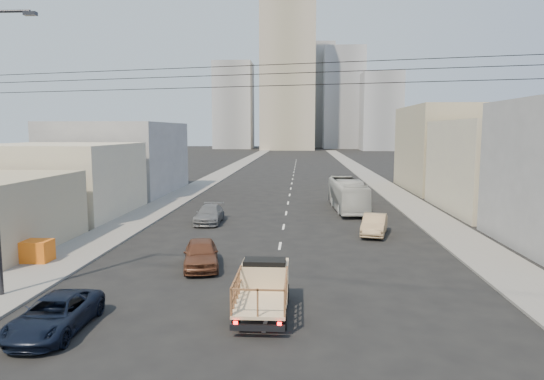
# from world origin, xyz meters

# --- Properties ---
(ground) EXTENTS (420.00, 420.00, 0.00)m
(ground) POSITION_xyz_m (0.00, 0.00, 0.00)
(ground) COLOR black
(ground) RESTS_ON ground
(sidewalk_left) EXTENTS (3.50, 180.00, 0.12)m
(sidewalk_left) POSITION_xyz_m (-11.75, 70.00, 0.06)
(sidewalk_left) COLOR slate
(sidewalk_left) RESTS_ON ground
(sidewalk_right) EXTENTS (3.50, 180.00, 0.12)m
(sidewalk_right) POSITION_xyz_m (11.75, 70.00, 0.06)
(sidewalk_right) COLOR slate
(sidewalk_right) RESTS_ON ground
(lane_dashes) EXTENTS (0.15, 104.00, 0.01)m
(lane_dashes) POSITION_xyz_m (0.00, 53.00, 0.01)
(lane_dashes) COLOR silver
(lane_dashes) RESTS_ON ground
(flatbed_pickup) EXTENTS (1.95, 4.41, 1.90)m
(flatbed_pickup) POSITION_xyz_m (-0.17, 2.92, 1.09)
(flatbed_pickup) COLOR beige
(flatbed_pickup) RESTS_ON ground
(navy_pickup) EXTENTS (2.11, 4.52, 1.25)m
(navy_pickup) POSITION_xyz_m (-7.37, 0.64, 0.63)
(navy_pickup) COLOR black
(navy_pickup) RESTS_ON ground
(city_bus) EXTENTS (2.90, 10.14, 2.79)m
(city_bus) POSITION_xyz_m (5.43, 28.03, 1.40)
(city_bus) COLOR silver
(city_bus) RESTS_ON ground
(sedan_brown) EXTENTS (2.57, 4.59, 1.48)m
(sedan_brown) POSITION_xyz_m (-3.88, 9.00, 0.74)
(sedan_brown) COLOR brown
(sedan_brown) RESTS_ON ground
(sedan_tan) EXTENTS (2.44, 4.53, 1.42)m
(sedan_tan) POSITION_xyz_m (6.30, 17.63, 0.71)
(sedan_tan) COLOR tan
(sedan_tan) RESTS_ON ground
(sedan_grey) EXTENTS (1.98, 4.68, 1.35)m
(sedan_grey) POSITION_xyz_m (-5.78, 21.21, 0.67)
(sedan_grey) COLOR slate
(sedan_grey) RESTS_ON ground
(overhead_wires) EXTENTS (23.01, 5.02, 0.72)m
(overhead_wires) POSITION_xyz_m (0.00, 1.50, 8.97)
(overhead_wires) COLOR black
(overhead_wires) RESTS_ON ground
(crate_stack) EXTENTS (1.80, 1.20, 1.14)m
(crate_stack) POSITION_xyz_m (-13.00, 9.22, 0.69)
(crate_stack) COLOR orange
(crate_stack) RESTS_ON sidewalk_left
(bldg_right_mid) EXTENTS (11.00, 14.00, 8.00)m
(bldg_right_mid) POSITION_xyz_m (19.50, 28.00, 4.00)
(bldg_right_mid) COLOR beige
(bldg_right_mid) RESTS_ON ground
(bldg_right_far) EXTENTS (12.00, 16.00, 10.00)m
(bldg_right_far) POSITION_xyz_m (20.00, 44.00, 5.00)
(bldg_right_far) COLOR tan
(bldg_right_far) RESTS_ON ground
(bldg_left_mid) EXTENTS (11.00, 12.00, 6.00)m
(bldg_left_mid) POSITION_xyz_m (-19.00, 24.00, 3.00)
(bldg_left_mid) COLOR beige
(bldg_left_mid) RESTS_ON ground
(bldg_left_far) EXTENTS (12.00, 16.00, 8.00)m
(bldg_left_far) POSITION_xyz_m (-19.50, 39.00, 4.00)
(bldg_left_far) COLOR gray
(bldg_left_far) RESTS_ON ground
(high_rise_tower) EXTENTS (20.00, 20.00, 60.00)m
(high_rise_tower) POSITION_xyz_m (-4.00, 170.00, 30.00)
(high_rise_tower) COLOR tan
(high_rise_tower) RESTS_ON ground
(midrise_ne) EXTENTS (16.00, 16.00, 40.00)m
(midrise_ne) POSITION_xyz_m (18.00, 185.00, 20.00)
(midrise_ne) COLOR gray
(midrise_ne) RESTS_ON ground
(midrise_nw) EXTENTS (15.00, 15.00, 34.00)m
(midrise_nw) POSITION_xyz_m (-26.00, 180.00, 17.00)
(midrise_nw) COLOR gray
(midrise_nw) RESTS_ON ground
(midrise_back) EXTENTS (18.00, 18.00, 44.00)m
(midrise_back) POSITION_xyz_m (6.00, 200.00, 22.00)
(midrise_back) COLOR gray
(midrise_back) RESTS_ON ground
(midrise_east) EXTENTS (14.00, 14.00, 28.00)m
(midrise_east) POSITION_xyz_m (30.00, 165.00, 14.00)
(midrise_east) COLOR gray
(midrise_east) RESTS_ON ground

